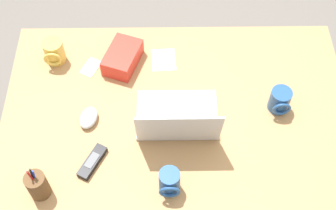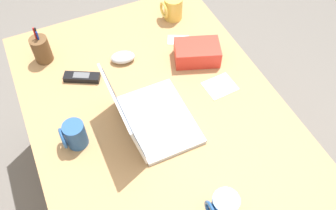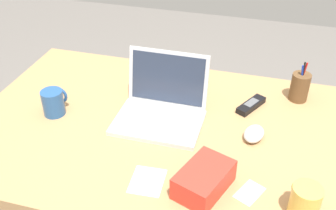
# 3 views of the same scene
# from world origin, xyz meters

# --- Properties ---
(ground_plane) EXTENTS (6.00, 6.00, 0.00)m
(ground_plane) POSITION_xyz_m (0.00, 0.00, 0.00)
(ground_plane) COLOR slate
(desk) EXTENTS (1.41, 0.95, 0.75)m
(desk) POSITION_xyz_m (0.00, 0.00, 0.37)
(desk) COLOR tan
(desk) RESTS_ON ground
(laptop) EXTENTS (0.32, 0.27, 0.23)m
(laptop) POSITION_xyz_m (-0.00, 0.05, 0.79)
(laptop) COLOR silver
(laptop) RESTS_ON desk
(computer_mouse) EXTENTS (0.09, 0.11, 0.04)m
(computer_mouse) POSITION_xyz_m (0.35, 0.02, 0.77)
(computer_mouse) COLOR silver
(computer_mouse) RESTS_ON desk
(coffee_mug_white) EXTENTS (0.08, 0.10, 0.11)m
(coffee_mug_white) POSITION_xyz_m (0.52, -0.29, 0.80)
(coffee_mug_white) COLOR #E0BC4C
(coffee_mug_white) RESTS_ON desk
(coffee_mug_tall) EXTENTS (0.08, 0.09, 0.11)m
(coffee_mug_tall) POSITION_xyz_m (0.04, 0.32, 0.80)
(coffee_mug_tall) COLOR #26518C
(coffee_mug_tall) RESTS_ON desk
(coffee_mug_spare) EXTENTS (0.08, 0.09, 0.10)m
(coffee_mug_spare) POSITION_xyz_m (-0.41, -0.03, 0.80)
(coffee_mug_spare) COLOR #26518C
(coffee_mug_spare) RESTS_ON desk
(cordless_phone) EXTENTS (0.11, 0.15, 0.03)m
(cordless_phone) POSITION_xyz_m (0.32, 0.22, 0.76)
(cordless_phone) COLOR black
(cordless_phone) RESTS_ON desk
(pen_holder) EXTENTS (0.07, 0.07, 0.17)m
(pen_holder) POSITION_xyz_m (0.50, 0.33, 0.80)
(pen_holder) COLOR brown
(pen_holder) RESTS_ON desk
(snack_bag) EXTENTS (0.18, 0.22, 0.08)m
(snack_bag) POSITION_xyz_m (0.23, -0.27, 0.78)
(snack_bag) COLOR red
(snack_bag) RESTS_ON desk
(paper_note_near_laptop) EXTENTS (0.10, 0.11, 0.00)m
(paper_note_near_laptop) POSITION_xyz_m (0.37, -0.24, 0.75)
(paper_note_near_laptop) COLOR white
(paper_note_near_laptop) RESTS_ON desk
(paper_note_left) EXTENTS (0.11, 0.13, 0.00)m
(paper_note_left) POSITION_xyz_m (0.05, -0.28, 0.75)
(paper_note_left) COLOR white
(paper_note_left) RESTS_ON desk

